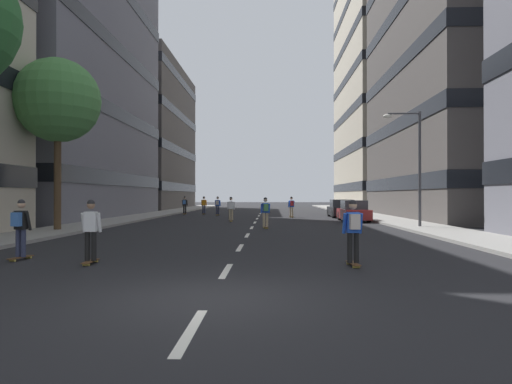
% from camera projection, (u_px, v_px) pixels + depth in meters
% --- Properties ---
extents(ground_plane, '(170.54, 170.54, 0.00)m').
position_uv_depth(ground_plane, '(257.00, 218.00, 36.73)').
color(ground_plane, black).
extents(sidewalk_left, '(3.16, 78.17, 0.14)m').
position_uv_depth(sidewalk_left, '(149.00, 215.00, 40.61)').
color(sidewalk_left, gray).
rests_on(sidewalk_left, ground_plane).
extents(sidewalk_right, '(3.16, 78.17, 0.14)m').
position_uv_depth(sidewalk_right, '(370.00, 216.00, 39.95)').
color(sidewalk_right, gray).
rests_on(sidewalk_right, ground_plane).
extents(lane_markings, '(0.16, 67.20, 0.01)m').
position_uv_depth(lane_markings, '(258.00, 217.00, 38.80)').
color(lane_markings, silver).
rests_on(lane_markings, ground_plane).
extents(building_left_mid, '(16.41, 23.97, 26.95)m').
position_uv_depth(building_left_mid, '(29.00, 59.00, 38.65)').
color(building_left_mid, slate).
rests_on(building_left_mid, ground_plane).
extents(building_left_far, '(16.41, 23.19, 19.90)m').
position_uv_depth(building_left_far, '(124.00, 137.00, 63.61)').
color(building_left_far, '#4C4744').
rests_on(building_left_far, ground_plane).
extents(building_right_mid, '(16.41, 22.29, 28.52)m').
position_uv_depth(building_right_mid, '(494.00, 45.00, 37.34)').
color(building_right_mid, '#4C4744').
rests_on(building_right_mid, ground_plane).
extents(building_right_far, '(16.41, 23.36, 34.62)m').
position_uv_depth(building_right_far, '(405.00, 83.00, 62.34)').
color(building_right_far, '#B2A893').
rests_on(building_right_far, ground_plane).
extents(parked_car_near, '(1.82, 4.40, 1.52)m').
position_uv_depth(parked_car_near, '(340.00, 209.00, 38.83)').
color(parked_car_near, black).
rests_on(parked_car_near, ground_plane).
extents(parked_car_mid, '(1.82, 4.40, 1.52)m').
position_uv_depth(parked_car_mid, '(354.00, 212.00, 32.66)').
color(parked_car_mid, maroon).
rests_on(parked_car_mid, ground_plane).
extents(street_tree_near, '(4.30, 4.30, 8.80)m').
position_uv_depth(street_tree_near, '(58.00, 101.00, 23.27)').
color(street_tree_near, '#4C3823').
rests_on(street_tree_near, sidewalk_left).
extents(streetlamp_right, '(2.13, 0.30, 6.50)m').
position_uv_depth(streetlamp_right, '(413.00, 156.00, 25.63)').
color(streetlamp_right, '#3F3F44').
rests_on(streetlamp_right, sidewalk_right).
extents(skater_0, '(0.55, 0.92, 1.78)m').
position_uv_depth(skater_0, '(231.00, 208.00, 32.56)').
color(skater_0, brown).
rests_on(skater_0, ground_plane).
extents(skater_1, '(0.54, 0.91, 1.78)m').
position_uv_depth(skater_1, '(91.00, 228.00, 12.44)').
color(skater_1, brown).
rests_on(skater_1, ground_plane).
extents(skater_2, '(0.55, 0.92, 1.78)m').
position_uv_depth(skater_2, '(218.00, 205.00, 42.39)').
color(skater_2, brown).
rests_on(skater_2, ground_plane).
extents(skater_3, '(0.55, 0.91, 1.78)m').
position_uv_depth(skater_3, '(353.00, 228.00, 12.04)').
color(skater_3, brown).
rests_on(skater_3, ground_plane).
extents(skater_4, '(0.56, 0.92, 1.78)m').
position_uv_depth(skater_4, '(20.00, 225.00, 13.19)').
color(skater_4, brown).
rests_on(skater_4, ground_plane).
extents(skater_5, '(0.54, 0.91, 1.78)m').
position_uv_depth(skater_5, '(185.00, 204.00, 44.63)').
color(skater_5, brown).
rests_on(skater_5, ground_plane).
extents(skater_6, '(0.56, 0.92, 1.78)m').
position_uv_depth(skater_6, '(266.00, 211.00, 25.71)').
color(skater_6, brown).
rests_on(skater_6, ground_plane).
extents(skater_7, '(0.57, 0.92, 1.78)m').
position_uv_depth(skater_7, '(291.00, 205.00, 38.44)').
color(skater_7, brown).
rests_on(skater_7, ground_plane).
extents(skater_8, '(0.54, 0.91, 1.78)m').
position_uv_depth(skater_8, '(204.00, 204.00, 44.67)').
color(skater_8, brown).
rests_on(skater_8, ground_plane).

